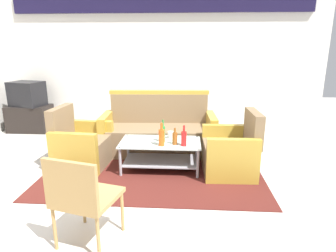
{
  "coord_description": "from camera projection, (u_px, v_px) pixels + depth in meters",
  "views": [
    {
      "loc": [
        0.54,
        -3.0,
        1.69
      ],
      "look_at": [
        0.3,
        0.74,
        0.65
      ],
      "focal_mm": 31.25,
      "sensor_mm": 36.0,
      "label": 1
    }
  ],
  "objects": [
    {
      "name": "television",
      "position": [
        27.0,
        94.0,
        5.79
      ],
      "size": [
        0.69,
        0.57,
        0.48
      ],
      "rotation": [
        0.0,
        0.0,
        2.89
      ],
      "color": "black",
      "rests_on": "tv_stand"
    },
    {
      "name": "coffee_table",
      "position": [
        160.0,
        151.0,
        4.05
      ],
      "size": [
        1.1,
        0.6,
        0.4
      ],
      "color": "silver",
      "rests_on": "rug"
    },
    {
      "name": "wall_back",
      "position": [
        161.0,
        56.0,
        5.91
      ],
      "size": [
        6.52,
        0.19,
        2.8
      ],
      "color": "silver",
      "rests_on": "ground"
    },
    {
      "name": "bottle_green",
      "position": [
        163.0,
        134.0,
        3.97
      ],
      "size": [
        0.06,
        0.06,
        0.31
      ],
      "color": "#2D8C38",
      "rests_on": "coffee_table"
    },
    {
      "name": "bottle_orange",
      "position": [
        162.0,
        137.0,
        3.83
      ],
      "size": [
        0.08,
        0.08,
        0.31
      ],
      "color": "#D85919",
      "rests_on": "coffee_table"
    },
    {
      "name": "bottle_brown",
      "position": [
        175.0,
        138.0,
        3.89
      ],
      "size": [
        0.07,
        0.07,
        0.22
      ],
      "color": "brown",
      "rests_on": "coffee_table"
    },
    {
      "name": "ground_plane",
      "position": [
        138.0,
        197.0,
        3.37
      ],
      "size": [
        14.0,
        14.0,
        0.0
      ],
      "primitive_type": "plane",
      "color": "beige"
    },
    {
      "name": "couch",
      "position": [
        159.0,
        133.0,
        4.74
      ],
      "size": [
        1.83,
        0.82,
        0.96
      ],
      "rotation": [
        0.0,
        0.0,
        3.19
      ],
      "color": "#7F6647",
      "rests_on": "rug"
    },
    {
      "name": "rug",
      "position": [
        155.0,
        167.0,
        4.17
      ],
      "size": [
        2.93,
        2.14,
        0.01
      ],
      "primitive_type": "cube",
      "color": "#511E19",
      "rests_on": "ground"
    },
    {
      "name": "cup",
      "position": [
        171.0,
        135.0,
        4.15
      ],
      "size": [
        0.08,
        0.08,
        0.1
      ],
      "primitive_type": "cylinder",
      "color": "silver",
      "rests_on": "coffee_table"
    },
    {
      "name": "tv_stand",
      "position": [
        30.0,
        118.0,
        5.92
      ],
      "size": [
        0.8,
        0.5,
        0.52
      ],
      "primitive_type": "cube",
      "color": "black",
      "rests_on": "ground"
    },
    {
      "name": "armchair_left",
      "position": [
        81.0,
        147.0,
        4.18
      ],
      "size": [
        0.75,
        0.81,
        0.85
      ],
      "rotation": [
        0.0,
        0.0,
        -1.64
      ],
      "color": "#7F6647",
      "rests_on": "rug"
    },
    {
      "name": "armchair_right",
      "position": [
        231.0,
        153.0,
        3.95
      ],
      "size": [
        0.72,
        0.78,
        0.85
      ],
      "rotation": [
        0.0,
        0.0,
        1.6
      ],
      "color": "#7F6647",
      "rests_on": "rug"
    },
    {
      "name": "wicker_chair",
      "position": [
        81.0,
        194.0,
        2.42
      ],
      "size": [
        0.59,
        0.59,
        0.84
      ],
      "rotation": [
        0.0,
        0.0,
        -0.25
      ],
      "color": "#AD844C",
      "rests_on": "ground"
    },
    {
      "name": "bottle_red",
      "position": [
        184.0,
        138.0,
        3.82
      ],
      "size": [
        0.07,
        0.07,
        0.28
      ],
      "color": "red",
      "rests_on": "coffee_table"
    }
  ]
}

